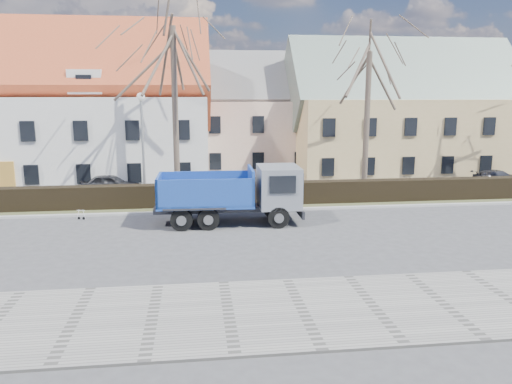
{
  "coord_description": "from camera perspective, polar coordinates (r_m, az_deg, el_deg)",
  "views": [
    {
      "loc": [
        -0.87,
        -22.29,
        6.49
      ],
      "look_at": [
        2.12,
        2.07,
        1.6
      ],
      "focal_mm": 35.0,
      "sensor_mm": 36.0,
      "label": 1
    }
  ],
  "objects": [
    {
      "name": "hedge",
      "position": [
        28.9,
        -5.14,
        -0.44
      ],
      "size": [
        60.0,
        0.9,
        1.3
      ],
      "primitive_type": "cube",
      "color": "black",
      "rests_on": "ground"
    },
    {
      "name": "tree_2",
      "position": [
        32.67,
        12.6,
        9.27
      ],
      "size": [
        8.0,
        8.0,
        11.0
      ],
      "primitive_type": null,
      "color": "#4F4237",
      "rests_on": "ground"
    },
    {
      "name": "building_pink",
      "position": [
        42.64,
        -0.44,
        7.92
      ],
      "size": [
        10.8,
        8.8,
        8.0
      ],
      "primitive_type": null,
      "color": "beige",
      "rests_on": "ground"
    },
    {
      "name": "dump_truck",
      "position": [
        24.97,
        -3.58,
        -0.3
      ],
      "size": [
        7.5,
        2.9,
        2.98
      ],
      "primitive_type": null,
      "rotation": [
        0.0,
        0.0,
        -0.02
      ],
      "color": "navy",
      "rests_on": "ground"
    },
    {
      "name": "parked_car_a",
      "position": [
        33.98,
        -16.28,
        0.89
      ],
      "size": [
        3.88,
        1.92,
        1.27
      ],
      "primitive_type": "imported",
      "rotation": [
        0.0,
        0.0,
        1.46
      ],
      "color": "#242428",
      "rests_on": "ground"
    },
    {
      "name": "curb_far",
      "position": [
        27.66,
        -5.01,
        -2.22
      ],
      "size": [
        80.0,
        0.3,
        0.12
      ],
      "primitive_type": "cube",
      "color": "#9B9997",
      "rests_on": "ground"
    },
    {
      "name": "tree_1",
      "position": [
        30.81,
        -9.27,
        10.82
      ],
      "size": [
        9.2,
        9.2,
        12.65
      ],
      "primitive_type": null,
      "color": "#4F4237",
      "rests_on": "ground"
    },
    {
      "name": "building_white",
      "position": [
        40.2,
        -24.8,
        7.76
      ],
      "size": [
        26.8,
        10.8,
        9.5
      ],
      "primitive_type": null,
      "color": "silver",
      "rests_on": "ground"
    },
    {
      "name": "cart_frame",
      "position": [
        27.61,
        -19.69,
        -2.39
      ],
      "size": [
        0.69,
        0.51,
        0.57
      ],
      "primitive_type": null,
      "rotation": [
        0.0,
        0.0,
        -0.28
      ],
      "color": "silver",
      "rests_on": "ground"
    },
    {
      "name": "streetlight",
      "position": [
        29.62,
        -12.78,
        4.8
      ],
      "size": [
        0.51,
        0.51,
        6.59
      ],
      "primitive_type": null,
      "color": "#9A9A9A",
      "rests_on": "ground"
    },
    {
      "name": "building_yellow",
      "position": [
        42.82,
        16.36,
        7.82
      ],
      "size": [
        18.8,
        10.8,
        8.5
      ],
      "primitive_type": null,
      "color": "tan",
      "rests_on": "ground"
    },
    {
      "name": "sidewalk_near",
      "position": [
        15.25,
        -3.16,
        -13.77
      ],
      "size": [
        80.0,
        5.0,
        0.08
      ],
      "primitive_type": "cube",
      "color": "gray",
      "rests_on": "ground"
    },
    {
      "name": "ground",
      "position": [
        23.23,
        -4.6,
        -4.99
      ],
      "size": [
        120.0,
        120.0,
        0.0
      ],
      "primitive_type": "plane",
      "color": "#3F3F42"
    },
    {
      "name": "grass_strip",
      "position": [
        29.22,
        -5.13,
        -1.51
      ],
      "size": [
        80.0,
        3.0,
        0.1
      ],
      "primitive_type": "cube",
      "color": "#3E4326",
      "rests_on": "ground"
    },
    {
      "name": "parked_car_b",
      "position": [
        39.76,
        25.86,
        1.53
      ],
      "size": [
        3.93,
        2.17,
        1.08
      ],
      "primitive_type": "imported",
      "rotation": [
        0.0,
        0.0,
        1.76
      ],
      "color": "#25252D",
      "rests_on": "ground"
    }
  ]
}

